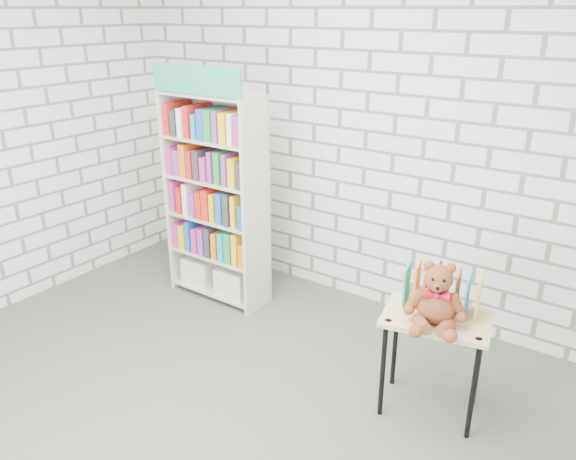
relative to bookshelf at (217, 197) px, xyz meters
The scene contains 6 objects.
ground 1.87m from the bookshelf, 54.63° to the right, with size 4.50×4.50×0.00m, color #495346.
room_shell 1.90m from the bookshelf, 54.63° to the right, with size 4.52×4.02×2.81m.
bookshelf is the anchor object (origin of this frame).
display_table 2.06m from the bookshelf, 10.93° to the right, with size 0.67×0.53×0.64m.
table_books 2.00m from the bookshelf, ahead, with size 0.44×0.27×0.25m.
teddy_bear 2.08m from the bookshelf, 13.40° to the right, with size 0.34×0.33×0.37m.
Camera 1 is at (1.94, -1.78, 2.27)m, focal length 35.00 mm.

